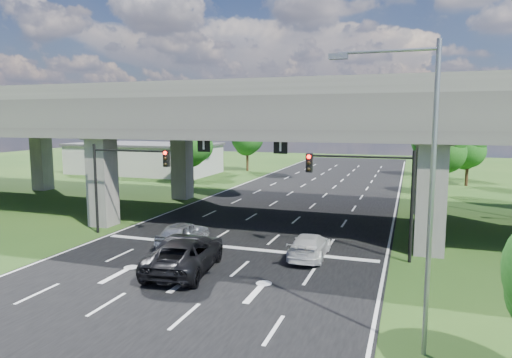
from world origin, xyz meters
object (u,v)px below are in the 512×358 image
Objects in this scene: signal_right at (370,183)px; car_white at (310,246)px; car_silver at (183,233)px; car_dark at (189,249)px; car_trailing at (185,255)px; streetlight_near at (419,176)px; signal_left at (123,172)px; streetlight_beyond at (414,133)px; streetlight_far at (415,138)px.

signal_right is 4.74m from car_white.
signal_right is at bearing -164.17° from car_white.
car_silver is 0.94× the size of car_white.
car_silver is 0.88× the size of car_dark.
streetlight_near is at bearing 148.40° from car_trailing.
signal_left is at bearing 150.98° from streetlight_near.
car_white is at bearing -149.75° from car_trailing.
streetlight_beyond reaches higher than car_dark.
car_silver is at bearing -69.00° from car_trailing.
car_silver is 0.72× the size of car_trailing.
car_silver is at bearing -121.98° from streetlight_far.
signal_left is at bearing -116.43° from streetlight_beyond.
streetlight_far is at bearing 90.00° from streetlight_near.
signal_right is 10.27m from car_dark.
signal_right is 36.17m from streetlight_beyond.
signal_left is 0.60× the size of streetlight_beyond.
signal_right is 15.65m from signal_left.
car_trailing is at bearing 156.23° from streetlight_near.
signal_left is 1.00× the size of car_trailing.
streetlight_near is at bearing -90.00° from streetlight_far.
signal_left is 13.09m from car_white.
signal_left is 0.60× the size of streetlight_near.
signal_right is 10.50m from car_trailing.
signal_left is 1.40× the size of car_silver.
streetlight_near reaches higher than car_trailing.
streetlight_beyond is (17.92, 36.06, 1.66)m from signal_left.
streetlight_beyond is at bearing -112.46° from car_trailing.
signal_left is at bearing 180.00° from signal_right.
car_silver is (-13.11, 9.00, -5.09)m from streetlight_near.
streetlight_near is (2.27, -9.94, 1.66)m from signal_right.
streetlight_far reaches higher than car_dark.
signal_left is 8.68m from car_dark.
streetlight_beyond is 2.34× the size of car_silver.
car_white is (7.77, 0.00, -0.07)m from car_silver.
car_dark is at bearing -105.39° from streetlight_beyond.
streetlight_near reaches higher than car_dark.
streetlight_beyond reaches higher than car_trailing.
streetlight_beyond is (0.00, 16.00, 0.00)m from streetlight_far.
car_trailing reaches higher than car_silver.
car_trailing reaches higher than car_white.
car_white is (-5.34, -37.00, -5.15)m from streetlight_beyond.
car_silver is at bearing -11.09° from signal_left.
streetlight_near is (17.92, -9.94, 1.66)m from signal_left.
car_trailing reaches higher than car_dark.
streetlight_beyond is 41.97m from car_dark.
signal_right reaches higher than car_silver.
car_dark reaches higher than car_silver.
car_trailing is at bearing 36.80° from car_white.
signal_right is at bearing 0.00° from signal_left.
streetlight_near is at bearing 148.63° from car_silver.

